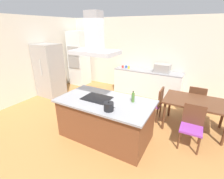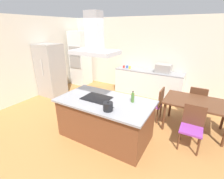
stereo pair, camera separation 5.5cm
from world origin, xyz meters
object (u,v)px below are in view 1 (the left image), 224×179
at_px(dining_table, 196,104).
at_px(range_hood, 95,41).
at_px(cooktop, 97,98).
at_px(chair_facing_back_wall, 196,100).
at_px(coffee_mug_yellow, 129,67).
at_px(tea_kettle, 109,107).
at_px(olive_oil_bottle, 133,97).
at_px(coffee_mug_blue, 126,67).
at_px(wall_oven_stack, 79,58).
at_px(coffee_mug_red, 123,67).
at_px(refrigerator, 49,71).
at_px(chair_facing_island, 192,124).
at_px(countertop_microwave, 162,68).
at_px(chair_at_left_end, 156,102).

height_order(dining_table, range_hood, range_hood).
height_order(cooktop, chair_facing_back_wall, cooktop).
bearing_deg(coffee_mug_yellow, range_hood, -80.41).
bearing_deg(tea_kettle, range_hood, 145.60).
xyz_separation_m(olive_oil_bottle, coffee_mug_blue, (-1.36, 2.65, -0.06)).
height_order(olive_oil_bottle, wall_oven_stack, wall_oven_stack).
bearing_deg(coffee_mug_blue, dining_table, -32.06).
distance_m(coffee_mug_red, wall_oven_stack, 1.98).
bearing_deg(refrigerator, tea_kettle, -24.22).
height_order(coffee_mug_red, range_hood, range_hood).
bearing_deg(olive_oil_bottle, coffee_mug_blue, 117.17).
bearing_deg(tea_kettle, chair_facing_island, 34.56).
xyz_separation_m(countertop_microwave, dining_table, (1.18, -1.59, -0.37)).
bearing_deg(range_hood, coffee_mug_blue, 101.93).
xyz_separation_m(olive_oil_bottle, coffee_mug_red, (-1.47, 2.60, -0.06)).
bearing_deg(chair_at_left_end, countertop_microwave, 99.50).
bearing_deg(chair_facing_back_wall, countertop_microwave, 141.91).
bearing_deg(range_hood, chair_at_left_end, 52.29).
height_order(coffee_mug_blue, coffee_mug_yellow, same).
height_order(refrigerator, dining_table, refrigerator).
height_order(tea_kettle, coffee_mug_blue, tea_kettle).
distance_m(wall_oven_stack, dining_table, 4.82).
bearing_deg(countertop_microwave, coffee_mug_blue, -179.39).
distance_m(tea_kettle, coffee_mug_blue, 3.40).
height_order(coffee_mug_yellow, chair_facing_back_wall, coffee_mug_yellow).
bearing_deg(wall_oven_stack, chair_facing_island, -23.73).
height_order(coffee_mug_yellow, dining_table, coffee_mug_yellow).
bearing_deg(dining_table, chair_facing_island, -90.00).
bearing_deg(dining_table, tea_kettle, -130.73).
bearing_deg(range_hood, wall_oven_stack, 135.47).
bearing_deg(range_hood, coffee_mug_yellow, 99.59).
bearing_deg(chair_at_left_end, dining_table, 0.00).
xyz_separation_m(refrigerator, range_hood, (2.77, -1.13, 1.19)).
bearing_deg(wall_oven_stack, olive_oil_bottle, -35.21).
xyz_separation_m(coffee_mug_red, range_hood, (0.72, -2.81, 1.16)).
xyz_separation_m(dining_table, chair_facing_island, (-0.00, -0.67, -0.16)).
bearing_deg(olive_oil_bottle, range_hood, -164.10).
height_order(countertop_microwave, chair_facing_back_wall, countertop_microwave).
xyz_separation_m(coffee_mug_blue, wall_oven_stack, (-2.08, -0.22, 0.16)).
xyz_separation_m(tea_kettle, coffee_mug_yellow, (-0.98, 3.15, -0.04)).
bearing_deg(chair_facing_back_wall, dining_table, -90.00).
distance_m(cooktop, dining_table, 2.32).
relative_size(dining_table, chair_at_left_end, 1.57).
relative_size(coffee_mug_blue, coffee_mug_yellow, 1.00).
xyz_separation_m(dining_table, chair_facing_back_wall, (-0.00, 0.67, -0.16)).
xyz_separation_m(cooktop, refrigerator, (-2.77, 1.13, 0.00)).
xyz_separation_m(olive_oil_bottle, refrigerator, (-3.52, 0.91, -0.09)).
bearing_deg(dining_table, refrigerator, -178.02).
bearing_deg(coffee_mug_blue, range_hood, -78.07).
height_order(coffee_mug_red, wall_oven_stack, wall_oven_stack).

